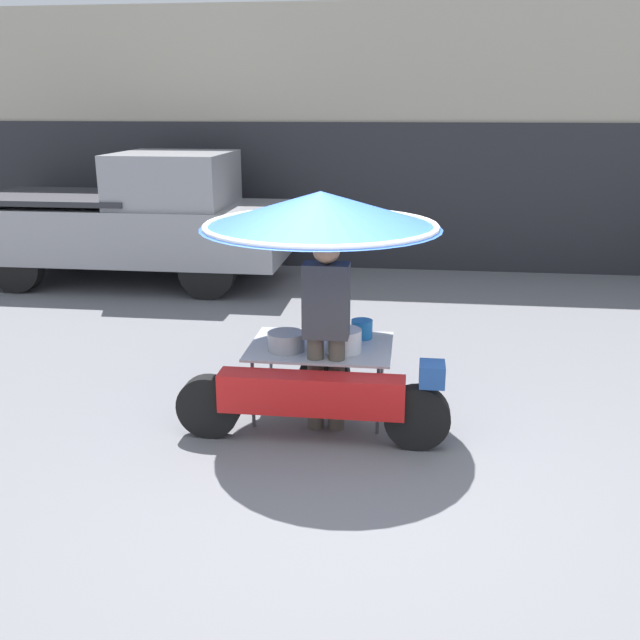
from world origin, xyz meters
name	(u,v)px	position (x,y,z in m)	size (l,w,h in m)	color
ground_plane	(344,469)	(0.00, 0.00, 0.00)	(36.00, 36.00, 0.00)	slate
shopfront_building	(389,139)	(0.00, 8.04, 2.10)	(28.00, 2.06, 4.22)	#B2A893
vendor_motorcycle_cart	(320,241)	(-0.31, 0.98, 1.58)	(2.26, 2.05, 1.99)	black
vendor_person	(326,323)	(-0.22, 0.71, 0.95)	(0.38, 0.22, 1.68)	#4C473D
pickup_truck	(136,221)	(-3.74, 5.53, 0.97)	(4.86, 1.85, 2.00)	black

